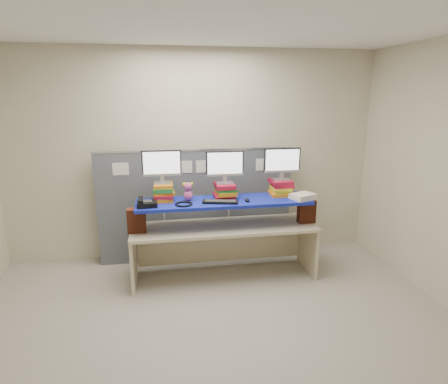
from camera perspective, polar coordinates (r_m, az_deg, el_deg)
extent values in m
cube|color=beige|center=(3.16, -1.33, -0.29)|extent=(5.00, 4.00, 2.80)
cube|color=#AFA799|center=(3.77, -1.20, -21.24)|extent=(5.00, 4.00, 0.01)
cube|color=white|center=(3.10, -1.50, 25.48)|extent=(5.00, 4.00, 0.01)
cube|color=#4C525A|center=(5.04, -14.07, -2.63)|extent=(0.85, 0.05, 1.50)
cube|color=#4C525A|center=(5.04, -4.20, -2.21)|extent=(0.85, 0.05, 1.50)
cube|color=#4C525A|center=(5.18, 5.38, -1.74)|extent=(0.85, 0.05, 1.50)
cube|color=silver|center=(4.87, -4.37, 6.43)|extent=(2.60, 0.06, 0.03)
cube|color=white|center=(4.88, -15.47, 3.39)|extent=(0.20, 0.00, 0.16)
cube|color=white|center=(4.86, -6.05, 3.81)|extent=(0.20, 0.00, 0.16)
cube|color=white|center=(4.89, -3.12, 3.92)|extent=(0.20, 0.00, 0.16)
cube|color=white|center=(5.04, 5.99, 4.19)|extent=(0.20, 0.00, 0.16)
cube|color=beige|center=(4.54, 0.00, -5.37)|extent=(2.22, 0.65, 0.04)
cube|color=beige|center=(4.63, -13.62, -9.93)|extent=(0.04, 0.60, 0.64)
cube|color=beige|center=(4.95, 12.64, -8.16)|extent=(0.04, 0.60, 0.64)
cube|color=maroon|center=(4.39, -13.18, -4.27)|extent=(0.21, 0.11, 0.28)
cube|color=maroon|center=(4.72, 12.45, -2.90)|extent=(0.21, 0.11, 0.28)
cube|color=#120C96|center=(4.44, 0.00, -1.48)|extent=(2.07, 0.52, 0.04)
cube|color=orange|center=(4.49, -9.27, -0.94)|extent=(0.23, 0.30, 0.05)
cube|color=#A5122A|center=(4.47, -9.15, -0.46)|extent=(0.23, 0.29, 0.03)
cube|color=orange|center=(4.47, -9.16, 0.02)|extent=(0.25, 0.28, 0.04)
cube|color=#207931|center=(4.46, -9.25, 0.52)|extent=(0.24, 0.30, 0.05)
cube|color=orange|center=(4.45, -9.23, 1.06)|extent=(0.22, 0.28, 0.04)
cube|color=#A5122A|center=(4.54, 0.00, -0.58)|extent=(0.24, 0.27, 0.04)
cube|color=orange|center=(4.53, 0.26, -0.04)|extent=(0.23, 0.31, 0.04)
cube|color=#207931|center=(4.53, 0.25, 0.49)|extent=(0.24, 0.29, 0.04)
cube|color=#A5122A|center=(4.51, 0.10, 1.01)|extent=(0.23, 0.30, 0.05)
cube|color=orange|center=(4.71, 8.53, -0.21)|extent=(0.26, 0.30, 0.04)
cube|color=yellow|center=(4.71, 8.70, 0.22)|extent=(0.21, 0.26, 0.03)
cube|color=yellow|center=(4.69, 8.62, 0.61)|extent=(0.22, 0.28, 0.04)
cube|color=#A5122A|center=(4.70, 8.78, 1.13)|extent=(0.25, 0.29, 0.04)
cube|color=#A5122A|center=(4.67, 8.60, 1.60)|extent=(0.26, 0.28, 0.04)
cube|color=#ADADB2|center=(4.44, -9.35, 1.35)|extent=(0.20, 0.13, 0.01)
cube|color=#ADADB2|center=(4.43, -9.37, 1.95)|extent=(0.05, 0.04, 0.08)
cube|color=black|center=(4.39, -9.48, 4.38)|extent=(0.45, 0.03, 0.30)
cube|color=white|center=(4.37, -9.48, 4.34)|extent=(0.42, 0.01, 0.26)
cube|color=#ADADB2|center=(4.51, 0.11, 1.41)|extent=(0.20, 0.13, 0.01)
cube|color=#ADADB2|center=(4.50, 0.12, 2.00)|extent=(0.05, 0.04, 0.08)
cube|color=black|center=(4.46, 0.12, 4.39)|extent=(0.45, 0.03, 0.30)
cube|color=white|center=(4.44, 0.16, 4.34)|extent=(0.42, 0.01, 0.26)
cube|color=#ADADB2|center=(4.67, 8.71, 1.95)|extent=(0.20, 0.13, 0.01)
cube|color=#ADADB2|center=(4.66, 8.74, 2.52)|extent=(0.05, 0.04, 0.08)
cube|color=black|center=(4.63, 8.83, 4.83)|extent=(0.45, 0.03, 0.30)
cube|color=white|center=(4.61, 8.91, 4.78)|extent=(0.42, 0.01, 0.26)
cube|color=black|center=(4.33, -0.56, -1.50)|extent=(0.43, 0.23, 0.02)
cube|color=#2E2E30|center=(4.32, -0.56, -1.33)|extent=(0.37, 0.17, 0.00)
ellipsoid|color=black|center=(4.39, 3.57, -1.24)|extent=(0.08, 0.11, 0.03)
cube|color=black|center=(4.28, -11.64, -1.78)|extent=(0.23, 0.21, 0.05)
cube|color=#2E2E30|center=(4.27, -11.66, -1.37)|extent=(0.12, 0.12, 0.01)
cube|color=black|center=(4.27, -12.56, -1.23)|extent=(0.06, 0.20, 0.04)
torus|color=black|center=(4.27, -6.14, -1.83)|extent=(0.25, 0.25, 0.02)
ellipsoid|color=#D3508B|center=(4.42, -5.48, -0.54)|extent=(0.11, 0.10, 0.12)
sphere|color=#D3508B|center=(4.40, -5.52, 0.84)|extent=(0.10, 0.10, 0.10)
sphere|color=yellow|center=(4.39, -6.10, 1.18)|extent=(0.04, 0.04, 0.04)
sphere|color=yellow|center=(4.39, -4.96, 1.23)|extent=(0.04, 0.04, 0.04)
cube|color=silver|center=(4.58, 11.93, -0.85)|extent=(0.34, 0.31, 0.03)
cube|color=silver|center=(4.57, 11.95, -0.45)|extent=(0.32, 0.29, 0.03)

